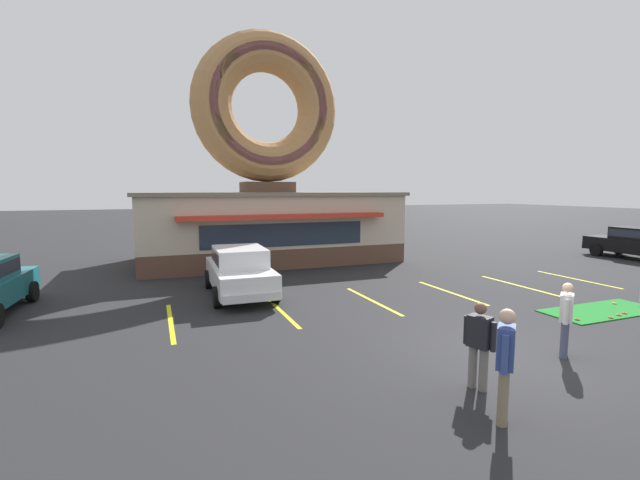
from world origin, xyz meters
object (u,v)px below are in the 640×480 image
at_px(car_white, 239,269).
at_px(pedestrian_blue_sweater_man, 566,317).
at_px(pedestrian_hooded_kid, 479,342).
at_px(car_black, 636,242).
at_px(trash_bin, 394,251).
at_px(pedestrian_leather_jacket_man, 505,360).
at_px(golf_ball, 572,312).

height_order(car_white, pedestrian_blue_sweater_man, car_white).
bearing_deg(pedestrian_hooded_kid, pedestrian_blue_sweater_man, 10.47).
bearing_deg(car_black, trash_bin, 161.42).
xyz_separation_m(pedestrian_blue_sweater_man, pedestrian_leather_jacket_man, (-3.11, -1.50, 0.11)).
relative_size(car_black, trash_bin, 4.71).
height_order(golf_ball, car_white, car_white).
bearing_deg(pedestrian_hooded_kid, car_black, 25.83).
xyz_separation_m(pedestrian_hooded_kid, trash_bin, (5.81, 12.38, -0.35)).
relative_size(pedestrian_blue_sweater_man, trash_bin, 1.61).
height_order(car_white, pedestrian_hooded_kid, car_white).
relative_size(car_white, trash_bin, 4.72).
height_order(pedestrian_hooded_kid, pedestrian_leather_jacket_man, pedestrian_leather_jacket_man).
bearing_deg(car_black, pedestrian_leather_jacket_man, -152.14).
distance_m(golf_ball, car_black, 13.16).
distance_m(golf_ball, trash_bin, 9.73).
xyz_separation_m(golf_ball, pedestrian_hooded_kid, (-5.69, -2.66, 0.79)).
bearing_deg(pedestrian_leather_jacket_man, car_white, 103.18).
bearing_deg(car_black, golf_ball, -153.80).
bearing_deg(trash_bin, car_white, -153.79).
bearing_deg(pedestrian_leather_jacket_man, pedestrian_hooded_kid, 67.32).
xyz_separation_m(car_white, pedestrian_hooded_kid, (2.59, -8.25, -0.03)).
height_order(golf_ball, pedestrian_hooded_kid, pedestrian_hooded_kid).
bearing_deg(golf_ball, pedestrian_hooded_kid, -154.95).
distance_m(golf_ball, pedestrian_hooded_kid, 6.33).
height_order(pedestrian_blue_sweater_man, trash_bin, pedestrian_blue_sweater_man).
height_order(pedestrian_hooded_kid, trash_bin, pedestrian_hooded_kid).
bearing_deg(trash_bin, pedestrian_leather_jacket_man, -114.94).
height_order(pedestrian_blue_sweater_man, pedestrian_leather_jacket_man, pedestrian_leather_jacket_man).
height_order(car_white, pedestrian_leather_jacket_man, pedestrian_leather_jacket_man).
xyz_separation_m(golf_ball, car_black, (11.78, 5.80, 0.82)).
bearing_deg(golf_ball, car_black, 26.20).
height_order(car_black, car_white, same).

